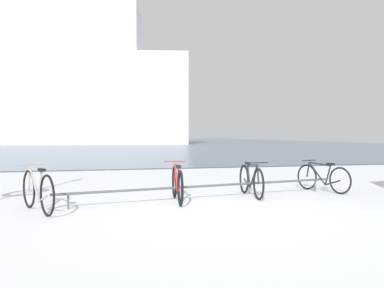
% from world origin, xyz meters
% --- Properties ---
extents(ground, '(80.00, 132.00, 0.08)m').
position_xyz_m(ground, '(0.00, 53.90, -0.04)').
color(ground, silver).
extents(bike_rack, '(6.29, 1.25, 0.31)m').
position_xyz_m(bike_rack, '(0.33, 1.92, 0.27)').
color(bike_rack, '#4C5156').
rests_on(bike_rack, ground).
extents(bicycle_0, '(0.73, 1.62, 0.83)m').
position_xyz_m(bicycle_0, '(-3.02, 1.22, 0.38)').
color(bicycle_0, black).
rests_on(bicycle_0, ground).
extents(bicycle_1, '(0.46, 1.75, 0.80)m').
position_xyz_m(bicycle_1, '(-0.38, 1.74, 0.36)').
color(bicycle_1, black).
rests_on(bicycle_1, ground).
extents(bicycle_2, '(0.46, 1.71, 0.78)m').
position_xyz_m(bicycle_2, '(1.35, 2.05, 0.36)').
color(bicycle_2, black).
rests_on(bicycle_2, ground).
extents(bicycle_3, '(0.62, 1.56, 0.74)m').
position_xyz_m(bicycle_3, '(3.30, 2.36, 0.34)').
color(bicycle_3, black).
rests_on(bicycle_3, ground).
extents(ferry_ship, '(44.94, 19.15, 26.90)m').
position_xyz_m(ferry_ship, '(-9.82, 55.65, 9.03)').
color(ferry_ship, silver).
rests_on(ferry_ship, ground).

